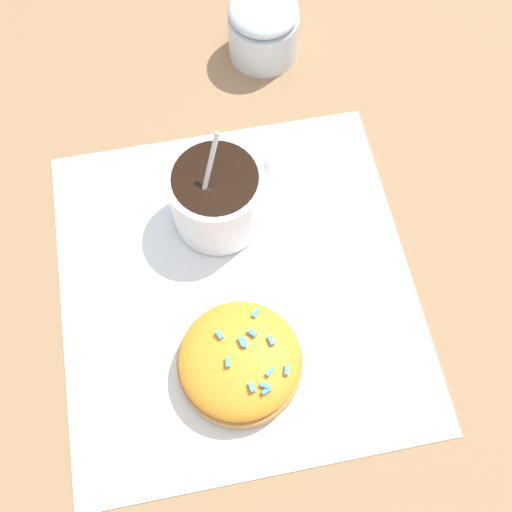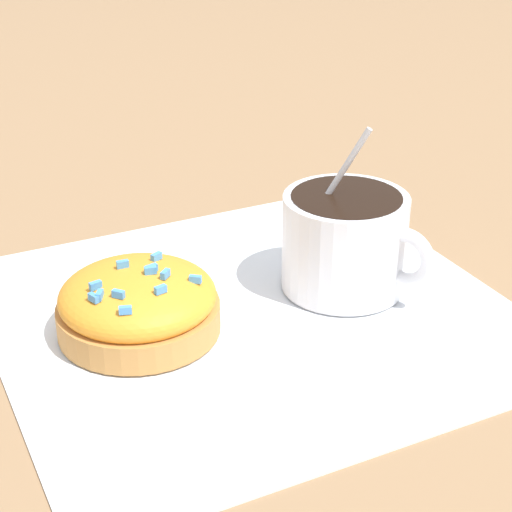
% 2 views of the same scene
% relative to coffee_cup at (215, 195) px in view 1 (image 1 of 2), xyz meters
% --- Properties ---
extents(ground_plane, '(3.00, 3.00, 0.00)m').
position_rel_coffee_cup_xyz_m(ground_plane, '(-0.07, -0.00, -0.04)').
color(ground_plane, '#93704C').
extents(paper_napkin, '(0.32, 0.31, 0.00)m').
position_rel_coffee_cup_xyz_m(paper_napkin, '(-0.07, -0.00, -0.04)').
color(paper_napkin, white).
rests_on(paper_napkin, ground_plane).
extents(coffee_cup, '(0.08, 0.10, 0.11)m').
position_rel_coffee_cup_xyz_m(coffee_cup, '(0.00, 0.00, 0.00)').
color(coffee_cup, white).
rests_on(coffee_cup, paper_napkin).
extents(frosted_pastry, '(0.10, 0.10, 0.04)m').
position_rel_coffee_cup_xyz_m(frosted_pastry, '(-0.14, 0.01, -0.02)').
color(frosted_pastry, '#C18442').
rests_on(frosted_pastry, paper_napkin).
extents(sugar_bowl, '(0.07, 0.07, 0.07)m').
position_rel_coffee_cup_xyz_m(sugar_bowl, '(0.17, -0.09, -0.00)').
color(sugar_bowl, silver).
rests_on(sugar_bowl, ground_plane).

